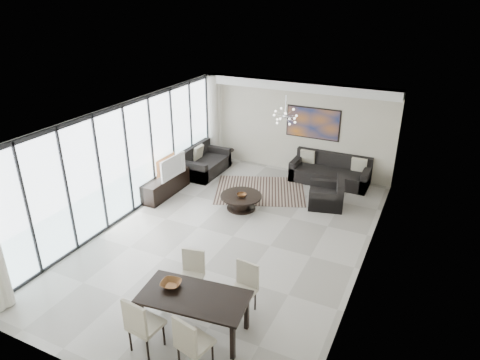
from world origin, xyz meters
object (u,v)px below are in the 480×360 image
Objects in this scene: coffee_table at (241,201)px; tv_console at (165,185)px; dining_table at (194,300)px; sofa_main at (330,173)px; television at (170,166)px.

coffee_table is 2.33m from tv_console.
sofa_main is at bearing 86.31° from dining_table.
television is 5.50m from dining_table.
dining_table is at bearing -93.69° from sofa_main.
television is 0.55× the size of dining_table.
television is (-3.86, -2.79, 0.58)m from sofa_main.
dining_table is (1.23, -4.40, 0.45)m from coffee_table.
television is (-2.17, -0.08, 0.64)m from coffee_table.
tv_console is 0.61m from television.
television is at bearing -144.15° from sofa_main.
coffee_table is 0.48× the size of sofa_main.
television is at bearing -177.85° from coffee_table.
dining_table is at bearing -138.91° from television.
coffee_table is 2.26m from television.
tv_console reaches higher than coffee_table.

